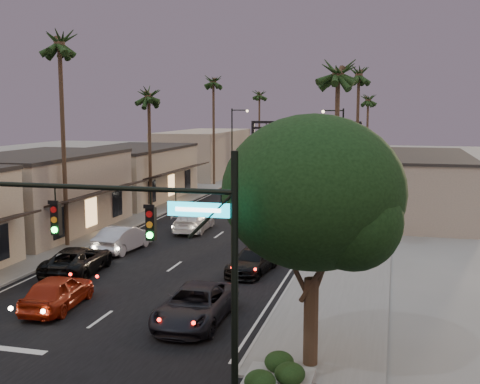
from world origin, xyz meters
The scene contains 30 objects.
ground centered at (0.00, 40.00, 0.00)m, with size 200.00×200.00×0.00m, color slate.
road centered at (0.00, 45.00, 0.00)m, with size 14.00×120.00×0.02m, color black.
sidewalk_left centered at (-9.50, 52.00, 0.06)m, with size 5.00×92.00×0.12m, color slate.
sidewalk_right centered at (9.50, 52.00, 0.06)m, with size 5.00×92.00×0.12m, color slate.
storefront_mid centered at (-13.00, 26.00, 2.75)m, with size 8.00×14.00×5.50m, color gray.
storefront_far centered at (-13.00, 42.00, 2.50)m, with size 8.00×16.00×5.00m, color tan.
storefront_dist centered at (-13.00, 65.00, 3.00)m, with size 8.00×20.00×6.00m, color gray.
building_right centered at (14.00, 40.00, 2.50)m, with size 8.00×18.00×5.00m, color gray.
traffic_signal centered at (5.69, 4.00, 5.08)m, with size 8.51×0.22×7.80m.
corner_tree centered at (9.48, 7.45, 5.98)m, with size 6.20×6.20×8.80m.
arch centered at (0.00, 70.00, 5.53)m, with size 15.20×0.40×7.27m.
streetlight_right centered at (6.92, 45.00, 5.33)m, with size 2.13×0.30×9.00m.
streetlight_left centered at (-6.92, 58.00, 5.33)m, with size 2.13×0.30×9.00m.
palm_lb centered at (-8.60, 22.00, 13.39)m, with size 3.20×3.20×15.20m.
palm_lc centered at (-8.60, 36.00, 10.47)m, with size 3.20×3.20×12.20m.
palm_ld centered at (-8.60, 55.00, 12.42)m, with size 3.20×3.20×14.20m.
palm_ra centered at (8.60, 24.00, 11.44)m, with size 3.20×3.20×13.20m.
palm_rb centered at (8.60, 44.00, 12.42)m, with size 3.20×3.20×14.20m.
palm_rc centered at (8.60, 64.00, 10.47)m, with size 3.20×3.20×12.20m.
palm_far centered at (-8.30, 78.00, 11.44)m, with size 3.20×3.20×13.20m.
oncoming_red centered at (-2.53, 10.84, 0.79)m, with size 1.86×4.63×1.58m, color maroon.
oncoming_pickup centered at (-4.62, 16.34, 0.75)m, with size 2.48×5.39×1.50m, color black.
oncoming_silver centered at (-4.50, 21.84, 0.81)m, with size 1.72×4.92×1.62m, color #ACACB2.
oncoming_white centered at (-2.21, 28.89, 0.78)m, with size 2.18×5.37×1.56m, color silver.
oncoming_dgrey centered at (-2.51, 43.24, 0.86)m, with size 2.03×5.06×1.72m, color black.
oncoming_grey_far centered at (-3.93, 53.74, 0.67)m, with size 1.43×4.09×1.35m, color #4A494E.
curbside_near centered at (4.09, 10.67, 0.77)m, with size 2.55×5.53×1.54m, color black.
curbside_black centered at (4.63, 18.89, 0.68)m, with size 1.90×4.66×1.35m, color black.
curbside_grey centered at (3.96, 32.75, 0.83)m, with size 1.96×4.87×1.66m, color #47464B.
curbside_far centered at (6.20, 52.56, 0.81)m, with size 1.72×4.94×1.63m, color black.
Camera 1 is at (12.03, -12.51, 8.99)m, focal length 45.00 mm.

